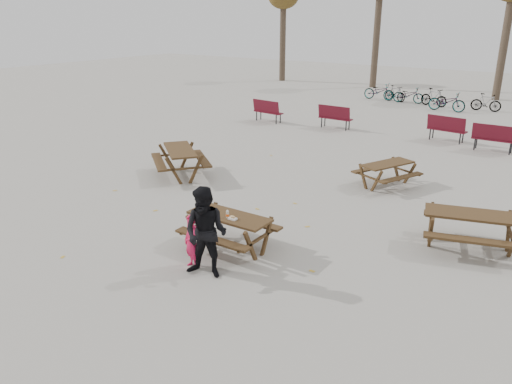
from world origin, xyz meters
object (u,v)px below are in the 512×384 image
Objects in this scene: child at (191,242)px; soda_bottle at (228,214)px; picnic_table_far at (387,175)px; picnic_table_east at (470,231)px; picnic_table_north at (181,162)px; food_tray at (233,219)px; main_picnic_table at (230,223)px; adult at (206,233)px.

soda_bottle is at bearing 102.59° from child.
picnic_table_east is at bearing -112.10° from picnic_table_far.
food_tray is at bearing 2.31° from picnic_table_north.
soda_bottle is 6.17m from picnic_table_far.
picnic_table_east is (4.25, 2.89, -0.18)m from main_picnic_table.
picnic_table_east is (4.20, 3.02, -0.44)m from soda_bottle.
main_picnic_table is 1.10m from child.
child is 0.56× the size of picnic_table_north.
food_tray is 0.10× the size of adult.
adult reaches higher than food_tray.
main_picnic_table is at bearing 111.71° from soda_bottle.
food_tray is 0.16m from soda_bottle.
soda_bottle is 0.15× the size of child.
soda_bottle is 0.09× the size of picnic_table_north.
soda_bottle is at bearing -168.26° from picnic_table_far.
adult is at bearing -81.85° from food_tray.
picnic_table_north is 6.25m from picnic_table_far.
child is at bearing -167.98° from picnic_table_far.
picnic_table_east is 0.96× the size of picnic_table_north.
adult is at bearing -74.42° from soda_bottle.
picnic_table_far is (-2.96, 3.00, -0.06)m from picnic_table_east.
main_picnic_table reaches higher than picnic_table_far.
soda_bottle is 0.10× the size of picnic_table_far.
picnic_table_north is at bearing 143.38° from food_tray.
child is at bearing -95.81° from main_picnic_table.
adult is (0.29, -1.05, 0.05)m from soda_bottle.
food_tray is at bearing -159.29° from picnic_table_east.
picnic_table_far is (1.40, 6.99, -0.21)m from child.
food_tray is 5.71m from picnic_table_north.
child reaches higher than picnic_table_east.
picnic_table_north reaches higher than food_tray.
main_picnic_table is 6.04m from picnic_table_far.
food_tray is 1.02m from child.
picnic_table_north reaches higher than main_picnic_table.
picnic_table_north is 1.22× the size of picnic_table_far.
main_picnic_table is at bearing 143.09° from food_tray.
food_tray is at bearing 94.13° from child.
food_tray is at bearing -7.60° from soda_bottle.
adult reaches higher than child.
child is 0.63× the size of adult.
picnic_table_far is (0.94, 7.08, -0.55)m from adult.
food_tray is 0.16× the size of child.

